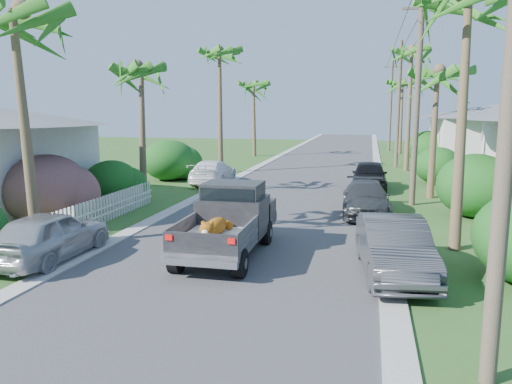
% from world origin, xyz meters
% --- Properties ---
extents(ground, '(120.00, 120.00, 0.00)m').
position_xyz_m(ground, '(0.00, 0.00, 0.00)').
color(ground, '#33541F').
rests_on(ground, ground).
extents(road, '(8.00, 100.00, 0.02)m').
position_xyz_m(road, '(0.00, 25.00, 0.01)').
color(road, '#38383A').
rests_on(road, ground).
extents(curb_left, '(0.60, 100.00, 0.06)m').
position_xyz_m(curb_left, '(-4.30, 25.00, 0.03)').
color(curb_left, '#A5A39E').
rests_on(curb_left, ground).
extents(curb_right, '(0.60, 100.00, 0.06)m').
position_xyz_m(curb_right, '(4.30, 25.00, 0.03)').
color(curb_right, '#A5A39E').
rests_on(curb_right, ground).
extents(pickup_truck, '(1.98, 5.12, 2.06)m').
position_xyz_m(pickup_truck, '(-0.26, 4.07, 1.01)').
color(pickup_truck, black).
rests_on(pickup_truck, ground).
extents(parked_car_rn, '(2.07, 4.59, 1.46)m').
position_xyz_m(parked_car_rn, '(4.37, 2.88, 0.73)').
color(parked_car_rn, '#343539').
rests_on(parked_car_rn, ground).
extents(parked_car_rm, '(2.03, 4.58, 1.31)m').
position_xyz_m(parked_car_rm, '(3.60, 10.41, 0.65)').
color(parked_car_rm, '#2E3033').
rests_on(parked_car_rm, ground).
extents(parked_car_rf, '(1.80, 4.40, 1.50)m').
position_xyz_m(parked_car_rf, '(3.72, 16.99, 0.75)').
color(parked_car_rf, black).
rests_on(parked_car_rf, ground).
extents(parked_car_ln, '(1.73, 4.19, 1.42)m').
position_xyz_m(parked_car_ln, '(-5.00, 2.13, 0.71)').
color(parked_car_ln, '#ADB0B4').
rests_on(parked_car_ln, ground).
extents(parked_car_lf, '(2.04, 4.69, 1.34)m').
position_xyz_m(parked_car_lf, '(-5.00, 17.12, 0.67)').
color(parked_car_lf, white).
rests_on(parked_car_lf, ground).
extents(palm_l_a, '(4.40, 4.40, 8.20)m').
position_xyz_m(palm_l_a, '(-6.20, 3.00, 6.93)').
color(palm_l_a, brown).
rests_on(palm_l_a, ground).
extents(palm_l_b, '(4.40, 4.40, 7.40)m').
position_xyz_m(palm_l_b, '(-6.80, 12.00, 6.15)').
color(palm_l_b, brown).
rests_on(palm_l_b, ground).
extents(palm_l_c, '(4.40, 4.40, 9.20)m').
position_xyz_m(palm_l_c, '(-6.00, 22.00, 7.91)').
color(palm_l_c, brown).
rests_on(palm_l_c, ground).
extents(palm_l_d, '(4.40, 4.40, 7.70)m').
position_xyz_m(palm_l_d, '(-6.50, 34.00, 6.44)').
color(palm_l_d, brown).
rests_on(palm_l_d, ground).
extents(palm_r_b, '(4.40, 4.40, 7.20)m').
position_xyz_m(palm_r_b, '(6.60, 15.00, 5.95)').
color(palm_r_b, brown).
rests_on(palm_r_b, ground).
extents(palm_r_c, '(4.40, 4.40, 9.40)m').
position_xyz_m(palm_r_c, '(6.20, 26.00, 8.11)').
color(palm_r_c, brown).
rests_on(palm_r_c, ground).
extents(palm_r_d, '(4.40, 4.40, 8.00)m').
position_xyz_m(palm_r_d, '(6.50, 40.00, 6.74)').
color(palm_r_d, brown).
rests_on(palm_r_d, ground).
extents(shrub_l_b, '(3.00, 3.30, 2.60)m').
position_xyz_m(shrub_l_b, '(-7.80, 6.00, 1.30)').
color(shrub_l_b, '#9F165B').
rests_on(shrub_l_b, ground).
extents(shrub_l_c, '(2.40, 2.64, 2.00)m').
position_xyz_m(shrub_l_c, '(-7.40, 10.00, 1.00)').
color(shrub_l_c, '#164D18').
rests_on(shrub_l_c, ground).
extents(shrub_l_d, '(3.20, 3.52, 2.40)m').
position_xyz_m(shrub_l_d, '(-8.00, 18.00, 1.20)').
color(shrub_l_d, '#164D18').
rests_on(shrub_l_d, ground).
extents(shrub_r_b, '(3.00, 3.30, 2.50)m').
position_xyz_m(shrub_r_b, '(7.80, 11.00, 1.25)').
color(shrub_r_b, '#164D18').
rests_on(shrub_r_b, ground).
extents(shrub_r_c, '(2.60, 2.86, 2.10)m').
position_xyz_m(shrub_r_c, '(7.50, 20.00, 1.05)').
color(shrub_r_c, '#164D18').
rests_on(shrub_r_c, ground).
extents(shrub_r_d, '(3.20, 3.52, 2.60)m').
position_xyz_m(shrub_r_d, '(8.00, 30.00, 1.30)').
color(shrub_r_d, '#164D18').
rests_on(shrub_r_d, ground).
extents(picket_fence, '(0.10, 11.00, 1.00)m').
position_xyz_m(picket_fence, '(-6.00, 5.50, 0.50)').
color(picket_fence, white).
rests_on(picket_fence, ground).
extents(house_right_far, '(9.00, 8.00, 4.60)m').
position_xyz_m(house_right_far, '(13.00, 30.00, 2.12)').
color(house_right_far, silver).
rests_on(house_right_far, ground).
extents(utility_pole_a, '(1.60, 0.26, 9.00)m').
position_xyz_m(utility_pole_a, '(5.60, -2.00, 4.60)').
color(utility_pole_a, brown).
rests_on(utility_pole_a, ground).
extents(utility_pole_b, '(1.60, 0.26, 9.00)m').
position_xyz_m(utility_pole_b, '(5.60, 13.00, 4.60)').
color(utility_pole_b, brown).
rests_on(utility_pole_b, ground).
extents(utility_pole_c, '(1.60, 0.26, 9.00)m').
position_xyz_m(utility_pole_c, '(5.60, 28.00, 4.60)').
color(utility_pole_c, brown).
rests_on(utility_pole_c, ground).
extents(utility_pole_d, '(1.60, 0.26, 9.00)m').
position_xyz_m(utility_pole_d, '(5.60, 43.00, 4.60)').
color(utility_pole_d, brown).
rests_on(utility_pole_d, ground).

